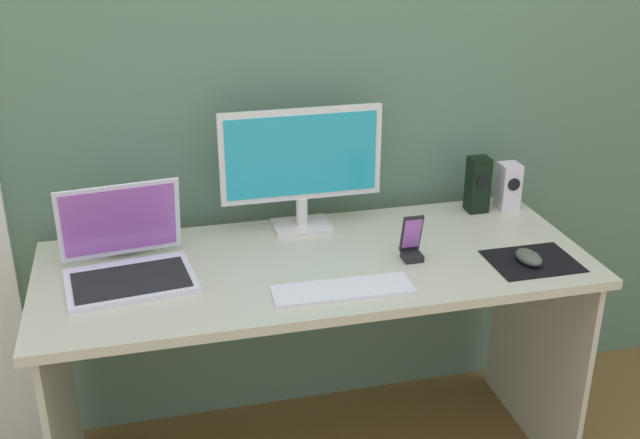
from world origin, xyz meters
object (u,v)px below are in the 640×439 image
Objects in this scene: keyboard_external at (343,290)px; laptop at (127,260)px; fishbowl at (121,220)px; phone_in_dock at (412,244)px; monitor at (301,163)px; speaker_near_monitor at (478,185)px; mouse at (529,257)px; speaker_right at (508,186)px.

laptop is at bearing 159.35° from keyboard_external.
phone_in_dock is (0.81, -0.28, -0.04)m from fishbowl.
monitor is 2.74× the size of fishbowl.
keyboard_external is at bearing -143.46° from speaker_near_monitor.
mouse is (0.56, 0.03, 0.02)m from keyboard_external.
fishbowl is at bearing -179.23° from monitor.
fishbowl is 1.34× the size of phone_in_dock.
speaker_right is 0.43m from mouse.
monitor is 2.72× the size of speaker_near_monitor.
monitor reaches higher than keyboard_external.
speaker_right is 0.53m from phone_in_dock.
laptop is at bearing 173.90° from phone_in_dock.
fishbowl is (-1.26, -0.01, 0.01)m from speaker_right.
mouse is at bearing -92.67° from speaker_near_monitor.
speaker_right reaches higher than mouse.
speaker_near_monitor reaches higher than keyboard_external.
fishbowl is 1.20m from mouse.
monitor is 5.06× the size of mouse.
laptop is at bearing -87.20° from fishbowl.
monitor is 0.61m from speaker_near_monitor.
phone_in_dock is (0.26, -0.29, -0.17)m from monitor.
speaker_near_monitor is 1.16m from laptop.
fishbowl is at bearing 154.68° from mouse.
laptop is 0.20m from fishbowl.
monitor is 0.48m from keyboard_external.
phone_in_dock is at bearing -147.09° from speaker_right.
phone_in_dock is at bearing -47.95° from monitor.
phone_in_dock is at bearing -19.14° from fishbowl.
laptop reaches higher than keyboard_external.
fishbowl is at bearing 92.80° from laptop.
speaker_near_monitor is at bearing 38.16° from keyboard_external.
monitor is at bearing 179.95° from speaker_right.
speaker_right is at bearing 66.02° from mouse.
monitor reaches higher than laptop.
speaker_near_monitor is 0.73m from keyboard_external.
keyboard_external is 3.80× the size of mouse.
phone_in_dock is (0.80, -0.09, -0.00)m from laptop.
speaker_right is 0.11m from speaker_near_monitor.
mouse is (1.13, -0.40, -0.07)m from fishbowl.
monitor is 1.33× the size of keyboard_external.
speaker_near_monitor is 1.01× the size of fishbowl.
speaker_right reaches higher than keyboard_external.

